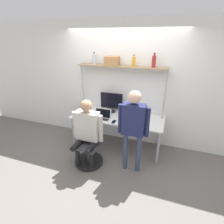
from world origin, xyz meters
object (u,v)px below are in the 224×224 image
office_chair (90,150)px  person_standing (133,123)px  cell_phone (114,122)px  bottle_amber (134,62)px  storage_box (112,61)px  person_seated (87,129)px  laptop (102,116)px  bottle_red (154,61)px  bottle_clear (94,59)px  monitor (111,102)px

office_chair → person_standing: (0.84, 0.06, 0.71)m
cell_phone → bottle_amber: size_ratio=0.68×
person_standing → storage_box: (-0.69, 0.89, 0.89)m
cell_phone → person_seated: (-0.36, -0.49, 0.04)m
laptop → bottle_red: size_ratio=1.34×
laptop → bottle_red: bottle_red is taller
office_chair → bottle_clear: 1.89m
monitor → storage_box: bearing=85.8°
bottle_amber → storage_box: bottle_amber is taller
cell_phone → laptop: bearing=163.0°
monitor → bottle_amber: bottle_amber is taller
person_seated → bottle_clear: bearing=104.1°
bottle_amber → monitor: bearing=-176.4°
cell_phone → person_seated: size_ratio=0.11×
monitor → office_chair: size_ratio=0.57×
cell_phone → person_standing: 0.66m
bottle_clear → bottle_amber: 0.85m
laptop → person_seated: 0.58m
cell_phone → storage_box: storage_box is taller
monitor → bottle_amber: bearing=3.6°
cell_phone → bottle_red: bottle_red is taller
monitor → person_seated: size_ratio=0.39×
bottle_amber → storage_box: size_ratio=0.81×
monitor → person_standing: bearing=-51.2°
bottle_clear → bottle_amber: bearing=0.0°
monitor → bottle_amber: (0.46, 0.03, 0.89)m
laptop → office_chair: size_ratio=0.40×
laptop → bottle_clear: bottle_clear is taller
person_standing → bottle_amber: size_ratio=7.02×
person_seated → bottle_amber: (0.60, 1.00, 1.10)m
laptop → bottle_clear: bearing=128.0°
office_chair → bottle_clear: size_ratio=3.69×
person_seated → bottle_amber: size_ratio=5.98×
person_standing → bottle_clear: bearing=140.7°
monitor → cell_phone: (0.21, -0.48, -0.24)m
office_chair → person_standing: person_standing is taller
bottle_amber → person_standing: bearing=-75.0°
bottle_red → bottle_clear: 1.24m
monitor → person_standing: 1.11m
person_standing → bottle_red: 1.29m
bottle_clear → storage_box: bottle_clear is taller
cell_phone → bottle_red: 1.41m
monitor → bottle_red: size_ratio=1.92×
monitor → cell_phone: size_ratio=3.45×
monitor → office_chair: (-0.14, -0.92, -0.71)m
office_chair → bottle_amber: bottle_amber is taller
person_standing → bottle_red: size_ratio=5.79×
cell_phone → bottle_clear: (-0.61, 0.51, 1.15)m
bottle_red → laptop: bearing=-155.2°
laptop → office_chair: (-0.07, -0.53, -0.52)m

